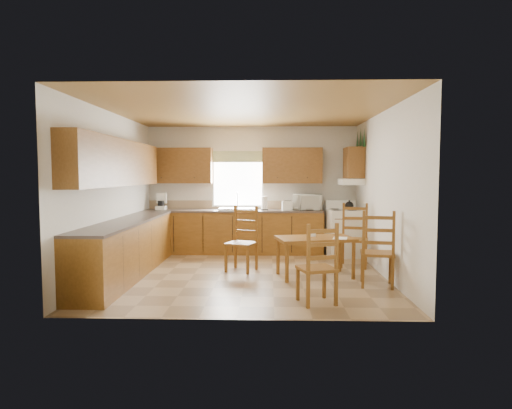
{
  "coord_description": "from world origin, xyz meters",
  "views": [
    {
      "loc": [
        0.37,
        -7.04,
        1.66
      ],
      "look_at": [
        0.15,
        0.3,
        1.15
      ],
      "focal_mm": 30.0,
      "sensor_mm": 36.0,
      "label": 1
    }
  ],
  "objects_px": {
    "dining_table": "(315,257)",
    "chair_far_left": "(241,239)",
    "stove": "(343,233)",
    "chair_near_right": "(377,248)",
    "chair_far_right": "(354,236)",
    "chair_near_left": "(317,263)",
    "microwave": "(307,202)"
  },
  "relations": [
    {
      "from": "dining_table",
      "to": "chair_far_left",
      "type": "distance_m",
      "value": 1.3
    },
    {
      "from": "chair_far_left",
      "to": "chair_far_right",
      "type": "xyz_separation_m",
      "value": [
        2.02,
        0.41,
        0.01
      ]
    },
    {
      "from": "chair_near_left",
      "to": "chair_far_left",
      "type": "relative_size",
      "value": 0.94
    },
    {
      "from": "stove",
      "to": "chair_near_right",
      "type": "relative_size",
      "value": 0.82
    },
    {
      "from": "stove",
      "to": "chair_near_left",
      "type": "xyz_separation_m",
      "value": [
        -0.89,
        -3.22,
        0.06
      ]
    },
    {
      "from": "chair_near_left",
      "to": "microwave",
      "type": "bearing_deg",
      "value": -110.11
    },
    {
      "from": "stove",
      "to": "microwave",
      "type": "distance_m",
      "value": 0.98
    },
    {
      "from": "chair_near_right",
      "to": "chair_far_left",
      "type": "bearing_deg",
      "value": -13.49
    },
    {
      "from": "chair_near_left",
      "to": "chair_far_right",
      "type": "xyz_separation_m",
      "value": [
        0.92,
        2.23,
        0.04
      ]
    },
    {
      "from": "chair_near_right",
      "to": "chair_far_left",
      "type": "height_order",
      "value": "chair_near_right"
    },
    {
      "from": "chair_near_left",
      "to": "chair_far_left",
      "type": "bearing_deg",
      "value": -76.04
    },
    {
      "from": "chair_near_right",
      "to": "chair_far_left",
      "type": "relative_size",
      "value": 1.02
    },
    {
      "from": "microwave",
      "to": "chair_far_left",
      "type": "xyz_separation_m",
      "value": [
        -1.28,
        -1.7,
        -0.53
      ]
    },
    {
      "from": "chair_near_left",
      "to": "chair_near_right",
      "type": "bearing_deg",
      "value": -155.21
    },
    {
      "from": "microwave",
      "to": "dining_table",
      "type": "distance_m",
      "value": 2.22
    },
    {
      "from": "stove",
      "to": "chair_near_right",
      "type": "distance_m",
      "value": 2.33
    },
    {
      "from": "chair_far_left",
      "to": "chair_far_right",
      "type": "height_order",
      "value": "chair_far_right"
    },
    {
      "from": "microwave",
      "to": "chair_near_left",
      "type": "height_order",
      "value": "microwave"
    },
    {
      "from": "microwave",
      "to": "chair_far_right",
      "type": "bearing_deg",
      "value": -54.47
    },
    {
      "from": "chair_near_right",
      "to": "chair_far_left",
      "type": "xyz_separation_m",
      "value": [
        -2.09,
        0.93,
        -0.01
      ]
    },
    {
      "from": "stove",
      "to": "chair_far_left",
      "type": "distance_m",
      "value": 2.43
    },
    {
      "from": "chair_near_left",
      "to": "chair_near_right",
      "type": "distance_m",
      "value": 1.34
    },
    {
      "from": "stove",
      "to": "microwave",
      "type": "height_order",
      "value": "microwave"
    },
    {
      "from": "stove",
      "to": "chair_near_right",
      "type": "xyz_separation_m",
      "value": [
        0.11,
        -2.33,
        0.1
      ]
    },
    {
      "from": "microwave",
      "to": "chair_near_left",
      "type": "distance_m",
      "value": 3.57
    },
    {
      "from": "microwave",
      "to": "chair_near_right",
      "type": "bearing_deg",
      "value": -66.98
    },
    {
      "from": "stove",
      "to": "dining_table",
      "type": "bearing_deg",
      "value": -118.07
    },
    {
      "from": "chair_far_left",
      "to": "stove",
      "type": "bearing_deg",
      "value": 56.2
    },
    {
      "from": "microwave",
      "to": "chair_near_right",
      "type": "distance_m",
      "value": 2.8
    },
    {
      "from": "dining_table",
      "to": "chair_near_right",
      "type": "xyz_separation_m",
      "value": [
        0.87,
        -0.55,
        0.24
      ]
    },
    {
      "from": "dining_table",
      "to": "chair_far_right",
      "type": "relative_size",
      "value": 1.07
    },
    {
      "from": "chair_near_left",
      "to": "dining_table",
      "type": "bearing_deg",
      "value": -112.21
    }
  ]
}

